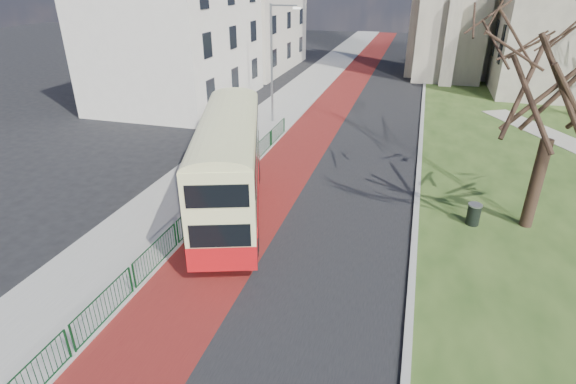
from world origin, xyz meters
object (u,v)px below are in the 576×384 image
(bus, at_px, (230,162))
(winter_tree_near, at_px, (569,60))
(streetlamp, at_px, (274,59))
(litter_bin, at_px, (474,214))

(bus, xyz_separation_m, winter_tree_near, (12.63, 2.35, 4.48))
(bus, bearing_deg, streetlamp, 80.81)
(bus, relative_size, litter_bin, 11.16)
(winter_tree_near, relative_size, litter_bin, 10.46)
(litter_bin, bearing_deg, streetlamp, 136.89)
(bus, distance_m, winter_tree_near, 13.61)
(bus, bearing_deg, litter_bin, -9.07)
(streetlamp, bearing_deg, litter_bin, -43.11)
(litter_bin, bearing_deg, bus, -170.09)
(winter_tree_near, bearing_deg, bus, -169.44)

